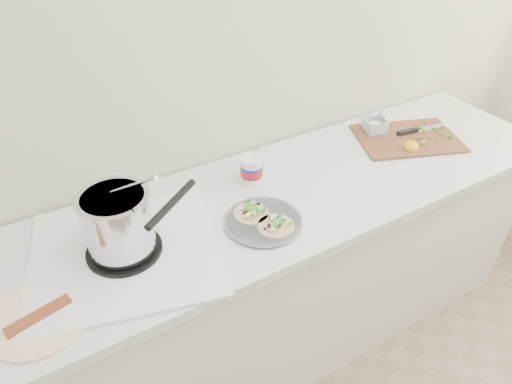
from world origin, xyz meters
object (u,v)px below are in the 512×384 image
tub (252,167)px  bacon_plate (40,318)px  taco_plate (263,219)px  cutboard (405,135)px  stove (121,233)px

tub → bacon_plate: 0.89m
tub → bacon_plate: (-0.84, -0.28, -0.06)m
taco_plate → cutboard: (0.86, 0.18, -0.00)m
stove → cutboard: size_ratio=1.34×
stove → taco_plate: bearing=3.2°
stove → cutboard: stove is taller
taco_plate → stove: bearing=168.5°
stove → taco_plate: 0.48m
cutboard → bacon_plate: cutboard is taller
stove → cutboard: (1.32, 0.08, -0.08)m
taco_plate → bacon_plate: bearing=-177.3°
stove → bacon_plate: size_ratio=2.51×
taco_plate → bacon_plate: (-0.74, -0.03, -0.01)m
tub → taco_plate: bearing=-112.0°
stove → bacon_plate: 0.32m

